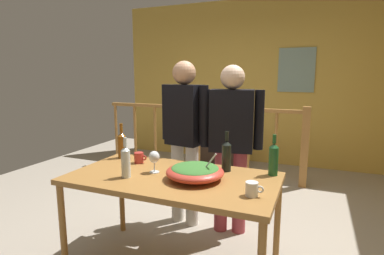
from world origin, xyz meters
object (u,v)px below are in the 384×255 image
(wine_bottle_amber, at_px, (122,144))
(tv_console, at_px, (219,150))
(wine_bottle_clear, at_px, (126,161))
(mug_white, at_px, (252,189))
(person_standing_left, at_px, (184,131))
(salad_bowl, at_px, (195,171))
(framed_picture, at_px, (296,70))
(flat_screen_tv, at_px, (218,126))
(wine_bottle_dark, at_px, (226,155))
(wine_glass, at_px, (154,158))
(stair_railing, at_px, (226,133))
(serving_table, at_px, (172,185))
(wine_bottle_green, at_px, (274,159))
(person_standing_right, at_px, (231,136))
(mug_red, at_px, (139,158))

(wine_bottle_amber, bearing_deg, tv_console, 88.66)
(tv_console, xyz_separation_m, wine_bottle_clear, (0.28, -3.21, 0.69))
(mug_white, relative_size, person_standing_left, 0.07)
(salad_bowl, relative_size, mug_white, 3.65)
(framed_picture, xyz_separation_m, flat_screen_tv, (-1.21, -0.32, -0.95))
(wine_bottle_dark, distance_m, mug_white, 0.53)
(wine_glass, bearing_deg, stair_railing, 92.29)
(wine_bottle_clear, xyz_separation_m, mug_white, (0.94, 0.00, -0.08))
(flat_screen_tv, bearing_deg, framed_picture, 14.82)
(wine_bottle_clear, bearing_deg, person_standing_left, 86.22)
(flat_screen_tv, relative_size, wine_bottle_clear, 1.53)
(wine_bottle_clear, height_order, person_standing_left, person_standing_left)
(tv_console, relative_size, serving_table, 0.57)
(serving_table, distance_m, mug_white, 0.66)
(wine_glass, xyz_separation_m, mug_white, (0.80, -0.18, -0.07))
(tv_console, relative_size, wine_bottle_green, 2.86)
(framed_picture, height_order, salad_bowl, framed_picture)
(person_standing_right, bearing_deg, tv_console, -79.53)
(framed_picture, height_order, wine_bottle_green, framed_picture)
(tv_console, xyz_separation_m, flat_screen_tv, (0.00, -0.03, 0.44))
(person_standing_left, bearing_deg, wine_bottle_amber, 59.89)
(mug_red, relative_size, mug_white, 1.00)
(salad_bowl, distance_m, wine_bottle_dark, 0.33)
(mug_red, distance_m, mug_white, 1.11)
(framed_picture, distance_m, mug_white, 3.59)
(wine_bottle_dark, xyz_separation_m, person_standing_left, (-0.59, 0.50, 0.07))
(wine_bottle_dark, relative_size, person_standing_left, 0.19)
(framed_picture, relative_size, mug_red, 6.10)
(person_standing_left, height_order, person_standing_right, person_standing_left)
(salad_bowl, bearing_deg, wine_glass, 175.84)
(framed_picture, height_order, wine_bottle_clear, framed_picture)
(wine_bottle_dark, bearing_deg, flat_screen_tv, 108.72)
(tv_console, height_order, salad_bowl, salad_bowl)
(framed_picture, relative_size, wine_bottle_dark, 2.22)
(salad_bowl, bearing_deg, person_standing_left, 118.77)
(mug_red, distance_m, person_standing_right, 0.89)
(serving_table, bearing_deg, stair_railing, 96.32)
(wine_glass, xyz_separation_m, person_standing_left, (-0.08, 0.76, 0.08))
(stair_railing, xyz_separation_m, wine_bottle_clear, (-0.05, -2.50, 0.23))
(serving_table, height_order, mug_red, mug_red)
(wine_bottle_green, bearing_deg, person_standing_right, 134.32)
(salad_bowl, height_order, wine_bottle_clear, wine_bottle_clear)
(framed_picture, xyz_separation_m, wine_bottle_clear, (-0.93, -3.50, -0.71))
(wine_bottle_clear, xyz_separation_m, person_standing_right, (0.55, 0.94, 0.06))
(person_standing_right, bearing_deg, wine_bottle_green, 124.70)
(wine_bottle_green, bearing_deg, wine_bottle_dark, -174.31)
(salad_bowl, bearing_deg, wine_bottle_green, 31.40)
(stair_railing, height_order, mug_red, stair_railing)
(wine_bottle_green, xyz_separation_m, person_standing_right, (-0.46, 0.47, 0.05))
(serving_table, bearing_deg, wine_glass, 172.26)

